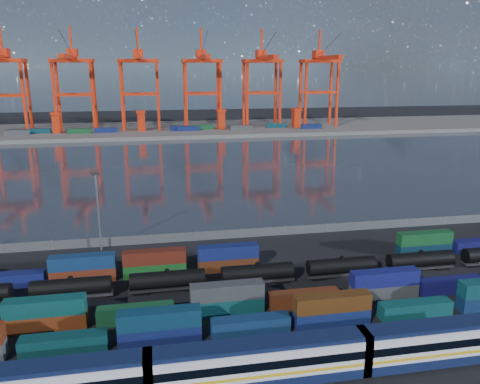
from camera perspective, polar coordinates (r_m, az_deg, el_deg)
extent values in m
plane|color=black|center=(79.56, 3.98, -12.57)|extent=(700.00, 700.00, 0.00)
plane|color=#282F3A|center=(177.97, -4.35, 3.06)|extent=(700.00, 700.00, 0.00)
cube|color=#514F4C|center=(281.06, -6.67, 7.62)|extent=(700.00, 70.00, 2.00)
cone|color=#1E2630|center=(1693.42, -3.12, 21.58)|extent=(1040.00, 1040.00, 460.00)
cone|color=#1E2630|center=(1785.55, 10.55, 19.74)|extent=(960.00, 960.00, 380.00)
cone|color=#1E2630|center=(1931.99, 20.73, 17.49)|extent=(840.00, 840.00, 300.00)
cube|color=#0F1838|center=(58.38, -24.83, -19.00)|extent=(27.10, 2.93, 0.54)
cube|color=black|center=(59.43, -24.62, -20.53)|extent=(27.13, 3.35, 1.08)
cube|color=silver|center=(58.80, 2.48, -19.94)|extent=(27.10, 3.25, 4.12)
cube|color=#0F1838|center=(60.07, 2.46, -21.63)|extent=(27.10, 3.32, 1.30)
cube|color=#0F1838|center=(57.49, 2.51, -18.03)|extent=(27.10, 2.93, 0.54)
cube|color=gold|center=(59.30, 2.47, -20.62)|extent=(27.13, 3.35, 0.39)
cube|color=black|center=(58.55, 2.49, -19.59)|extent=(27.13, 3.35, 1.08)
cube|color=black|center=(62.85, 11.51, -20.76)|extent=(3.25, 2.17, 0.76)
cube|color=silver|center=(68.60, 25.09, -15.93)|extent=(27.10, 3.25, 4.12)
cube|color=#0F1838|center=(69.69, 24.89, -17.47)|extent=(27.10, 3.32, 1.30)
cube|color=#0F1838|center=(67.48, 25.32, -14.22)|extent=(27.10, 2.93, 0.54)
cube|color=gold|center=(69.03, 25.01, -16.56)|extent=(27.13, 3.35, 0.39)
cube|color=black|center=(68.39, 25.13, -15.62)|extent=(27.13, 3.35, 1.08)
cube|color=black|center=(65.48, 17.59, -19.58)|extent=(3.25, 2.17, 0.76)
cube|color=#0B373A|center=(69.39, -20.65, -16.90)|extent=(11.32, 2.30, 2.45)
cube|color=#101A52|center=(68.13, -9.71, -16.71)|extent=(11.32, 2.30, 2.45)
cube|color=#0E324C|center=(66.88, -9.81, -14.92)|extent=(11.32, 2.30, 2.45)
cube|color=navy|center=(69.19, 1.26, -15.93)|extent=(11.32, 2.30, 2.45)
cube|color=navy|center=(72.33, 11.10, -14.76)|extent=(11.32, 2.30, 2.45)
cube|color=#512D10|center=(71.16, 11.21, -13.04)|extent=(11.32, 2.30, 2.45)
cube|color=#0E4849|center=(77.86, 20.57, -13.22)|extent=(11.32, 2.30, 2.45)
cube|color=maroon|center=(75.40, -22.51, -14.39)|extent=(11.30, 2.30, 2.45)
cube|color=#0D4443|center=(74.27, -22.70, -12.74)|extent=(11.30, 2.30, 2.45)
cube|color=#134A27|center=(73.64, -12.58, -14.27)|extent=(11.30, 2.30, 2.45)
cube|color=#0D4447|center=(74.18, -1.57, -13.65)|extent=(11.30, 2.30, 2.45)
cube|color=#3A3C3F|center=(73.03, -1.58, -11.97)|extent=(11.30, 2.30, 2.45)
cube|color=#5E2812|center=(76.79, 7.83, -12.74)|extent=(11.30, 2.30, 2.45)
cube|color=#3C3E41|center=(81.74, 17.10, -11.50)|extent=(11.30, 2.30, 2.45)
cube|color=navy|center=(80.71, 17.24, -9.94)|extent=(11.30, 2.30, 2.45)
cube|color=#121054|center=(87.71, 24.27, -10.33)|extent=(11.30, 2.30, 2.45)
cube|color=navy|center=(91.18, -26.18, -9.59)|extent=(11.26, 2.29, 2.44)
cube|color=#612413|center=(88.53, -18.54, -9.51)|extent=(11.26, 2.29, 2.44)
cube|color=navy|center=(87.58, -18.68, -8.06)|extent=(11.26, 2.29, 2.44)
cube|color=#15511C|center=(87.48, -10.31, -9.24)|extent=(11.26, 2.29, 2.44)
cube|color=#561C11|center=(86.52, -10.39, -7.76)|extent=(11.26, 2.29, 2.44)
cube|color=#4E220F|center=(88.35, -1.46, -8.73)|extent=(11.26, 2.29, 2.44)
cube|color=navy|center=(87.39, -1.47, -7.27)|extent=(11.26, 2.29, 2.44)
cube|color=#0B273B|center=(101.91, 21.47, -6.51)|extent=(11.26, 2.29, 2.44)
cube|color=#154F25|center=(101.08, 21.60, -5.22)|extent=(11.26, 2.29, 2.44)
cube|color=#111155|center=(108.80, 27.08, -5.79)|extent=(11.26, 2.29, 2.44)
cylinder|color=black|center=(82.28, -19.86, -10.80)|extent=(12.53, 2.79, 2.79)
cylinder|color=black|center=(81.64, -19.96, -9.82)|extent=(0.77, 0.77, 0.48)
cube|color=black|center=(82.94, -19.77, -11.76)|extent=(13.01, 1.93, 0.39)
cube|color=black|center=(83.98, -22.72, -12.01)|extent=(2.41, 1.73, 0.58)
cube|color=black|center=(82.46, -16.71, -11.95)|extent=(2.41, 1.73, 0.58)
cylinder|color=black|center=(80.99, -8.82, -10.45)|extent=(12.53, 2.79, 2.79)
cylinder|color=black|center=(80.35, -8.87, -9.46)|extent=(0.77, 0.77, 0.48)
cube|color=black|center=(81.66, -8.78, -11.43)|extent=(13.01, 1.93, 0.39)
cube|color=black|center=(81.90, -11.86, -11.81)|extent=(2.41, 1.73, 0.58)
cube|color=black|center=(82.00, -5.68, -11.50)|extent=(2.41, 1.73, 0.58)
cylinder|color=black|center=(82.64, 2.13, -9.73)|extent=(12.53, 2.79, 2.79)
cylinder|color=black|center=(82.01, 2.14, -8.75)|extent=(0.77, 0.77, 0.48)
cube|color=black|center=(83.30, 2.12, -10.69)|extent=(13.01, 1.93, 0.39)
cube|color=black|center=(82.72, -0.87, -11.17)|extent=(2.41, 1.73, 0.58)
cube|color=black|center=(84.43, 5.05, -10.67)|extent=(2.41, 1.73, 0.58)
cylinder|color=black|center=(87.07, 12.26, -8.75)|extent=(12.53, 2.79, 2.79)
cylinder|color=black|center=(86.47, 12.32, -7.81)|extent=(0.77, 0.77, 0.48)
cube|color=black|center=(87.69, 12.21, -9.67)|extent=(13.01, 1.93, 0.39)
cube|color=black|center=(86.37, 9.49, -10.21)|extent=(2.41, 1.73, 0.58)
cube|color=black|center=(89.52, 14.80, -9.58)|extent=(2.41, 1.73, 0.58)
cylinder|color=black|center=(93.87, 21.12, -7.66)|extent=(12.53, 2.79, 2.79)
cylinder|color=black|center=(93.32, 21.21, -6.79)|extent=(0.77, 0.77, 0.48)
cube|color=black|center=(94.45, 21.03, -8.53)|extent=(13.01, 1.93, 0.39)
cube|color=black|center=(92.50, 18.68, -9.07)|extent=(2.41, 1.73, 0.58)
cube|color=black|center=(96.85, 23.23, -8.42)|extent=(2.41, 1.73, 0.58)
cube|color=black|center=(100.67, 26.51, -7.91)|extent=(2.41, 1.73, 0.58)
cube|color=#595B5E|center=(104.21, 0.20, -5.07)|extent=(160.00, 0.06, 2.00)
cylinder|color=slate|center=(107.50, -27.18, -6.11)|extent=(0.12, 0.12, 2.20)
cylinder|color=slate|center=(104.96, -21.93, -6.00)|extent=(0.12, 0.12, 2.20)
cylinder|color=slate|center=(103.32, -16.48, -5.84)|extent=(0.12, 0.12, 2.20)
cylinder|color=slate|center=(102.64, -10.90, -5.61)|extent=(0.12, 0.12, 2.20)
cylinder|color=slate|center=(102.92, -5.31, -5.34)|extent=(0.12, 0.12, 2.20)
cylinder|color=slate|center=(104.18, 0.20, -5.01)|extent=(0.12, 0.12, 2.20)
cylinder|color=slate|center=(106.36, 5.52, -4.66)|extent=(0.12, 0.12, 2.20)
cylinder|color=slate|center=(109.41, 10.58, -4.28)|extent=(0.12, 0.12, 2.20)
cylinder|color=slate|center=(113.27, 15.33, -3.90)|extent=(0.12, 0.12, 2.20)
cylinder|color=slate|center=(117.85, 19.73, -3.52)|extent=(0.12, 0.12, 2.20)
cylinder|color=slate|center=(123.08, 23.78, -3.15)|extent=(0.12, 0.12, 2.20)
cylinder|color=slate|center=(99.24, -16.88, -2.51)|extent=(0.36, 0.36, 16.00)
cube|color=black|center=(97.15, -17.25, 2.16)|extent=(1.60, 0.40, 0.60)
cube|color=red|center=(276.70, -24.83, 10.20)|extent=(1.42, 1.42, 39.94)
cube|color=red|center=(287.02, -24.32, 10.38)|extent=(1.42, 1.42, 39.94)
cube|color=red|center=(279.12, -26.84, 10.42)|extent=(19.53, 1.24, 1.24)
cube|color=red|center=(289.36, -26.27, 10.59)|extent=(19.53, 1.24, 1.24)
cube|color=red|center=(283.86, -26.99, 14.11)|extent=(22.19, 12.43, 1.95)
cube|color=red|center=(287.35, -26.88, 14.91)|extent=(5.33, 7.10, 4.44)
cube|color=red|center=(285.89, -27.15, 16.23)|extent=(1.07, 1.07, 14.20)
cube|color=red|center=(273.35, -21.64, 10.48)|extent=(1.42, 1.42, 39.94)
cube|color=red|center=(283.80, -21.24, 10.65)|extent=(1.42, 1.42, 39.94)
cube|color=red|center=(270.33, -17.52, 10.79)|extent=(1.42, 1.42, 39.94)
cube|color=red|center=(280.89, -17.27, 10.95)|extent=(1.42, 1.42, 39.94)
cube|color=red|center=(271.55, -19.63, 11.06)|extent=(19.53, 1.24, 1.24)
cube|color=red|center=(282.06, -19.30, 11.21)|extent=(19.53, 1.24, 1.24)
cube|color=red|center=(276.42, -19.80, 14.84)|extent=(22.19, 12.43, 1.95)
cube|color=red|center=(265.93, -20.19, 15.22)|extent=(2.66, 42.60, 2.22)
cube|color=red|center=(280.01, -19.76, 15.66)|extent=(5.33, 7.10, 4.44)
cube|color=red|center=(278.50, -19.94, 17.03)|extent=(1.07, 1.07, 14.20)
cylinder|color=black|center=(264.02, -20.40, 16.56)|extent=(0.21, 36.53, 12.05)
cube|color=red|center=(268.92, -14.19, 11.01)|extent=(1.42, 1.42, 39.94)
cube|color=red|center=(279.53, -14.06, 11.15)|extent=(1.42, 1.42, 39.94)
cube|color=red|center=(268.41, -9.95, 11.23)|extent=(1.42, 1.42, 39.94)
cube|color=red|center=(279.04, -9.98, 11.36)|extent=(1.42, 1.42, 39.94)
cube|color=red|center=(268.37, -12.10, 11.55)|extent=(19.53, 1.24, 1.24)
cube|color=red|center=(279.00, -12.05, 11.67)|extent=(19.53, 1.24, 1.24)
cube|color=red|center=(273.30, -12.28, 15.37)|extent=(22.19, 12.43, 1.95)
cube|color=red|center=(262.68, -12.37, 15.78)|extent=(2.66, 42.60, 2.22)
cube|color=red|center=(276.92, -12.31, 16.19)|extent=(5.33, 7.10, 4.44)
cube|color=red|center=(275.40, -12.40, 17.58)|extent=(1.07, 1.07, 14.20)
cylinder|color=black|center=(260.74, -12.46, 17.15)|extent=(0.21, 36.53, 12.05)
cube|color=red|center=(269.01, -6.59, 11.36)|extent=(1.42, 1.42, 39.94)
cube|color=red|center=(279.62, -6.75, 11.49)|extent=(1.42, 1.42, 39.94)
cube|color=red|center=(271.03, -2.39, 11.47)|extent=(1.42, 1.42, 39.94)
cube|color=red|center=(281.56, -2.70, 11.60)|extent=(1.42, 1.42, 39.94)
cube|color=red|center=(269.73, -4.49, 11.85)|extent=(19.53, 1.24, 1.24)
cube|color=red|center=(280.31, -4.73, 11.96)|extent=(19.53, 1.24, 1.24)
cube|color=red|center=(274.63, -4.69, 15.65)|extent=(22.19, 12.43, 1.95)
cube|color=red|center=(264.07, -4.46, 16.07)|extent=(2.66, 42.60, 2.22)
cube|color=red|center=(278.24, -4.79, 16.46)|extent=(5.33, 7.10, 4.44)
cube|color=red|center=(276.72, -4.78, 17.85)|extent=(1.07, 1.07, 14.20)
cylinder|color=black|center=(262.14, -4.43, 17.43)|extent=(0.21, 36.53, 12.05)
cube|color=red|center=(273.62, 0.89, 11.51)|extent=(1.42, 1.42, 39.94)
cube|color=red|center=(284.05, 0.46, 11.65)|extent=(1.42, 1.42, 39.94)
cube|color=red|center=(278.07, 4.92, 11.52)|extent=(1.42, 1.42, 39.94)
cube|color=red|center=(288.35, 4.35, 11.66)|extent=(1.42, 1.42, 39.94)
cube|color=red|center=(275.57, 2.92, 11.94)|extent=(19.53, 1.24, 1.24)
cube|color=red|center=(285.93, 2.43, 12.06)|extent=(19.53, 1.24, 1.24)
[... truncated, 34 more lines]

